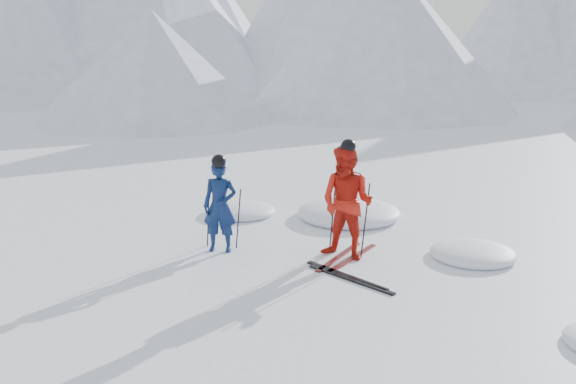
# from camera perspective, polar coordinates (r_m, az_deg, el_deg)

# --- Properties ---
(ground) EXTENTS (160.00, 160.00, 0.00)m
(ground) POSITION_cam_1_polar(r_m,az_deg,el_deg) (10.17, 9.81, -7.36)
(ground) COLOR white
(ground) RESTS_ON ground
(mountain_range) EXTENTS (106.15, 62.94, 15.53)m
(mountain_range) POSITION_cam_1_polar(r_m,az_deg,el_deg) (45.16, 23.28, 16.14)
(mountain_range) COLOR #B2BCD1
(mountain_range) RESTS_ON ground
(skier_blue) EXTENTS (0.66, 0.49, 1.65)m
(skier_blue) POSITION_cam_1_polar(r_m,az_deg,el_deg) (10.87, -6.39, -1.34)
(skier_blue) COLOR #0C1D49
(skier_blue) RESTS_ON ground
(skier_red) EXTENTS (1.12, 0.97, 1.98)m
(skier_red) POSITION_cam_1_polar(r_m,az_deg,el_deg) (10.43, 5.54, -1.02)
(skier_red) COLOR red
(skier_red) RESTS_ON ground
(pole_blue_left) EXTENTS (0.11, 0.08, 1.10)m
(pole_blue_left) POSITION_cam_1_polar(r_m,az_deg,el_deg) (11.19, -7.48, -2.42)
(pole_blue_left) COLOR black
(pole_blue_left) RESTS_ON ground
(pole_blue_right) EXTENTS (0.11, 0.07, 1.10)m
(pole_blue_right) POSITION_cam_1_polar(r_m,az_deg,el_deg) (11.08, -4.66, -2.51)
(pole_blue_right) COLOR black
(pole_blue_right) RESTS_ON ground
(pole_red_left) EXTENTS (0.13, 0.10, 1.32)m
(pole_red_left) POSITION_cam_1_polar(r_m,az_deg,el_deg) (10.81, 4.19, -2.30)
(pole_red_left) COLOR black
(pole_red_left) RESTS_ON ground
(pole_red_right) EXTENTS (0.13, 0.09, 1.32)m
(pole_red_right) POSITION_cam_1_polar(r_m,az_deg,el_deg) (10.61, 7.25, -2.67)
(pole_red_right) COLOR black
(pole_red_right) RESTS_ON ground
(ski_worn_left) EXTENTS (0.46, 1.68, 0.03)m
(ski_worn_left) POSITION_cam_1_polar(r_m,az_deg,el_deg) (10.73, 4.79, -6.03)
(ski_worn_left) COLOR black
(ski_worn_left) RESTS_ON ground
(ski_worn_right) EXTENTS (0.57, 1.66, 0.03)m
(ski_worn_right) POSITION_cam_1_polar(r_m,az_deg,el_deg) (10.69, 6.06, -6.14)
(ski_worn_right) COLOR black
(ski_worn_right) RESTS_ON ground
(ski_loose_a) EXTENTS (1.50, 0.97, 0.03)m
(ski_loose_a) POSITION_cam_1_polar(r_m,az_deg,el_deg) (9.87, 5.42, -7.77)
(ski_loose_a) COLOR black
(ski_loose_a) RESTS_ON ground
(ski_loose_b) EXTENTS (1.52, 0.92, 0.03)m
(ski_loose_b) POSITION_cam_1_polar(r_m,az_deg,el_deg) (9.72, 5.83, -8.13)
(ski_loose_b) COLOR black
(ski_loose_b) RESTS_ON ground
(snow_lumps) EXTENTS (7.88, 6.59, 0.49)m
(snow_lumps) POSITION_cam_1_polar(r_m,az_deg,el_deg) (12.45, 6.46, -3.42)
(snow_lumps) COLOR white
(snow_lumps) RESTS_ON ground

